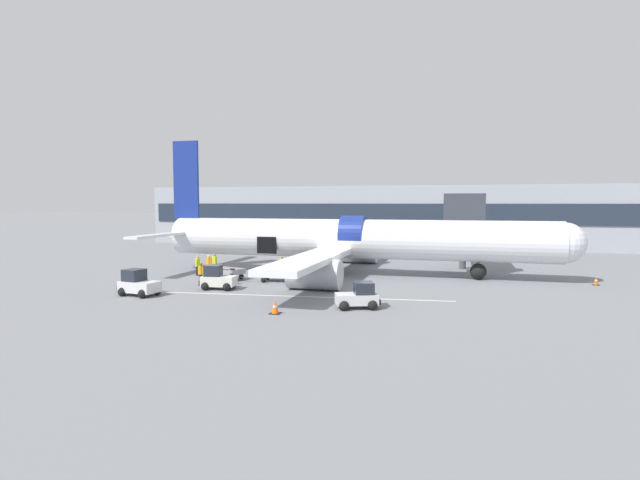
# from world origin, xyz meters

# --- Properties ---
(ground_plane) EXTENTS (500.00, 500.00, 0.00)m
(ground_plane) POSITION_xyz_m (0.00, 0.00, 0.00)
(ground_plane) COLOR slate
(apron_marking_line) EXTENTS (19.29, 2.22, 0.01)m
(apron_marking_line) POSITION_xyz_m (-1.31, -3.88, 0.00)
(apron_marking_line) COLOR silver
(apron_marking_line) RESTS_ON ground_plane
(terminal_strip) EXTENTS (71.45, 11.72, 8.24)m
(terminal_strip) POSITION_xyz_m (0.00, 37.74, 4.12)
(terminal_strip) COLOR #9EA3AD
(terminal_strip) RESTS_ON ground_plane
(jet_bridge_stub) EXTENTS (3.27, 9.46, 6.72)m
(jet_bridge_stub) POSITION_xyz_m (8.82, 11.93, 5.15)
(jet_bridge_stub) COLOR #4C4C51
(jet_bridge_stub) RESTS_ON ground_plane
(airplane) EXTENTS (35.42, 30.74, 11.50)m
(airplane) POSITION_xyz_m (-0.53, 6.53, 2.84)
(airplane) COLOR white
(airplane) RESTS_ON ground_plane
(baggage_tug_lead) EXTENTS (2.74, 2.30, 1.49)m
(baggage_tug_lead) POSITION_xyz_m (2.98, -6.34, 0.62)
(baggage_tug_lead) COLOR silver
(baggage_tug_lead) RESTS_ON ground_plane
(baggage_tug_mid) EXTENTS (2.51, 1.89, 1.67)m
(baggage_tug_mid) POSITION_xyz_m (-7.62, -2.85, 0.68)
(baggage_tug_mid) COLOR silver
(baggage_tug_mid) RESTS_ON ground_plane
(baggage_tug_rear) EXTENTS (2.77, 2.12, 1.69)m
(baggage_tug_rear) POSITION_xyz_m (-11.48, -6.31, 0.71)
(baggage_tug_rear) COLOR silver
(baggage_tug_rear) RESTS_ON ground_plane
(baggage_cart_loading) EXTENTS (3.87, 2.46, 0.90)m
(baggage_cart_loading) POSITION_xyz_m (-9.02, 1.23, 0.46)
(baggage_cart_loading) COLOR #999BA0
(baggage_cart_loading) RESTS_ON ground_plane
(baggage_cart_queued) EXTENTS (3.55, 2.09, 1.04)m
(baggage_cart_queued) POSITION_xyz_m (-4.79, 1.57, 0.49)
(baggage_cart_queued) COLOR silver
(baggage_cart_queued) RESTS_ON ground_plane
(ground_crew_loader_a) EXTENTS (0.60, 0.47, 1.72)m
(ground_crew_loader_a) POSITION_xyz_m (-11.30, 2.88, 0.90)
(ground_crew_loader_a) COLOR #1E2338
(ground_crew_loader_a) RESTS_ON ground_plane
(ground_crew_loader_b) EXTENTS (0.43, 0.57, 1.64)m
(ground_crew_loader_b) POSITION_xyz_m (-12.22, 2.65, 0.86)
(ground_crew_loader_b) COLOR black
(ground_crew_loader_b) RESTS_ON ground_plane
(ground_crew_driver) EXTENTS (0.54, 0.54, 1.70)m
(ground_crew_driver) POSITION_xyz_m (-11.46, 4.18, 0.90)
(ground_crew_driver) COLOR #1E2338
(ground_crew_driver) RESTS_ON ground_plane
(ground_crew_supervisor) EXTENTS (0.57, 0.45, 1.63)m
(ground_crew_supervisor) POSITION_xyz_m (-9.57, -1.59, 0.86)
(ground_crew_supervisor) COLOR #1E2338
(ground_crew_supervisor) RESTS_ON ground_plane
(ground_crew_helper) EXTENTS (0.52, 0.53, 1.65)m
(ground_crew_helper) POSITION_xyz_m (-5.46, 4.25, 0.87)
(ground_crew_helper) COLOR #2D2D33
(ground_crew_helper) RESTS_ON ground_plane
(suitcase_on_tarmac_upright) EXTENTS (0.55, 0.25, 0.78)m
(suitcase_on_tarmac_upright) POSITION_xyz_m (-7.57, -0.65, 0.34)
(suitcase_on_tarmac_upright) COLOR #4C1E1E
(suitcase_on_tarmac_upright) RESTS_ON ground_plane
(safety_cone_nose) EXTENTS (0.45, 0.45, 0.63)m
(safety_cone_nose) POSITION_xyz_m (18.11, 6.06, 0.29)
(safety_cone_nose) COLOR black
(safety_cone_nose) RESTS_ON ground_plane
(safety_cone_engine_left) EXTENTS (0.57, 0.57, 0.72)m
(safety_cone_engine_left) POSITION_xyz_m (-1.08, -8.95, 0.34)
(safety_cone_engine_left) COLOR black
(safety_cone_engine_left) RESTS_ON ground_plane
(safety_cone_wingtip) EXTENTS (0.47, 0.47, 0.57)m
(safety_cone_wingtip) POSITION_xyz_m (0.14, -1.22, 0.26)
(safety_cone_wingtip) COLOR black
(safety_cone_wingtip) RESTS_ON ground_plane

